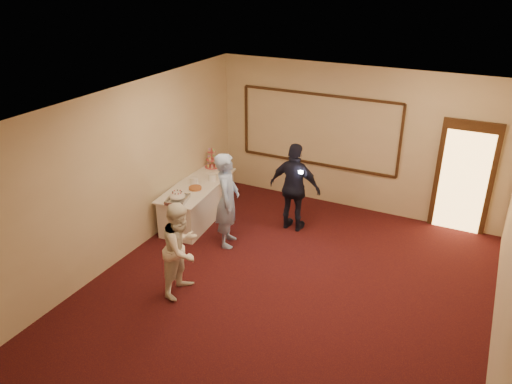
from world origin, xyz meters
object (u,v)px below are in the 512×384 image
guest (295,188)px  woman (181,249)px  plate_stack_b (212,177)px  plate_stack_a (194,181)px  cupcake_stand (212,160)px  pavlova_tray (177,197)px  tart (195,188)px  buffet_table (198,202)px  man (227,200)px

guest → woman: bearing=75.5°
plate_stack_b → woman: 2.68m
plate_stack_a → plate_stack_b: plate_stack_b is taller
cupcake_stand → plate_stack_a: (0.15, -0.93, -0.10)m
pavlova_tray → tart: (0.01, 0.58, -0.05)m
woman → cupcake_stand: bearing=22.3°
buffet_table → pavlova_tray: bearing=-83.1°
woman → guest: guest is taller
tart → woman: (1.01, -1.95, -0.03)m
cupcake_stand → tart: bearing=-74.6°
buffet_table → plate_stack_b: 0.58m
buffet_table → plate_stack_b: size_ratio=12.06×
buffet_table → cupcake_stand: (-0.21, 0.92, 0.55)m
cupcake_stand → tart: 1.21m
pavlova_tray → tart: bearing=88.6°
cupcake_stand → tart: (0.32, -1.16, -0.14)m
man → guest: (0.86, 1.08, -0.01)m
pavlova_tray → woman: woman is taller
guest → tart: bearing=23.9°
cupcake_stand → woman: woman is taller
cupcake_stand → man: size_ratio=0.26×
man → guest: man is taller
buffet_table → woman: (1.12, -2.19, 0.38)m
buffet_table → guest: bearing=14.8°
pavlova_tray → man: (0.93, 0.23, 0.04)m
pavlova_tray → cupcake_stand: (-0.31, 1.73, 0.09)m
cupcake_stand → guest: (2.10, -0.42, -0.06)m
plate_stack_b → tart: 0.56m
plate_stack_b → man: (0.86, -0.90, 0.05)m
tart → guest: size_ratio=0.17×
pavlova_tray → tart: 0.58m
pavlova_tray → man: size_ratio=0.30×
cupcake_stand → plate_stack_b: cupcake_stand is taller
pavlova_tray → woman: 1.72m
plate_stack_b → tart: bearing=-95.9°
pavlova_tray → plate_stack_b: 1.13m
buffet_table → cupcake_stand: size_ratio=4.61×
pavlova_tray → tart: size_ratio=1.82×
plate_stack_b → woman: size_ratio=0.12×
cupcake_stand → tart: size_ratio=1.61×
plate_stack_b → man: 1.24m
woman → man: bearing=2.6°
pavlova_tray → cupcake_stand: cupcake_stand is taller
buffet_table → guest: guest is taller
buffet_table → plate_stack_a: plate_stack_a is taller
buffet_table → man: man is taller
plate_stack_b → tart: size_ratio=0.62×
plate_stack_a → plate_stack_b: bearing=54.5°
buffet_table → pavlova_tray: 0.94m
plate_stack_a → pavlova_tray: bearing=-78.7°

